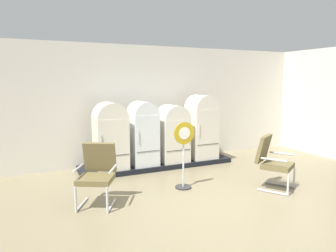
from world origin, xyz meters
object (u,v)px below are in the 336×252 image
at_px(refrigerator_0, 110,134).
at_px(refrigerator_3, 202,125).
at_px(refrigerator_1, 143,131).
at_px(sign_stand, 184,157).
at_px(refrigerator_2, 173,132).
at_px(armchair_right, 272,160).
at_px(armchair_left, 97,171).

bearing_deg(refrigerator_0, refrigerator_3, 0.04).
bearing_deg(refrigerator_1, sign_stand, -81.24).
bearing_deg(refrigerator_3, refrigerator_0, -179.96).
distance_m(refrigerator_2, refrigerator_3, 0.84).
distance_m(refrigerator_3, sign_stand, 2.13).
height_order(refrigerator_0, armchair_right, refrigerator_0).
xyz_separation_m(refrigerator_2, sign_stand, (-0.53, -1.61, -0.23)).
bearing_deg(sign_stand, refrigerator_3, 49.69).
distance_m(armchair_left, sign_stand, 1.71).
relative_size(refrigerator_3, armchair_right, 1.55).
height_order(refrigerator_0, refrigerator_2, refrigerator_0).
xyz_separation_m(refrigerator_1, refrigerator_3, (1.61, -0.01, 0.06)).
bearing_deg(armchair_left, refrigerator_1, 49.34).
relative_size(armchair_left, sign_stand, 0.80).
height_order(refrigerator_2, armchair_left, refrigerator_2).
bearing_deg(refrigerator_2, refrigerator_1, 179.58).
bearing_deg(sign_stand, armchair_left, -176.99).
distance_m(refrigerator_0, armchair_right, 3.51).
bearing_deg(refrigerator_2, refrigerator_0, -179.79).
bearing_deg(refrigerator_2, armchair_right, -66.29).
distance_m(refrigerator_0, refrigerator_3, 2.40).
bearing_deg(refrigerator_3, armchair_right, -85.10).
bearing_deg(armchair_right, refrigerator_3, 94.90).
distance_m(refrigerator_0, sign_stand, 1.93).
xyz_separation_m(refrigerator_0, armchair_left, (-0.67, -1.69, -0.33)).
relative_size(refrigerator_1, armchair_right, 1.43).
bearing_deg(armchair_right, sign_stand, 154.62).
bearing_deg(armchair_right, refrigerator_2, 113.71).
height_order(armchair_left, armchair_right, same).
relative_size(refrigerator_2, sign_stand, 1.06).
relative_size(refrigerator_1, sign_stand, 1.14).
xyz_separation_m(refrigerator_0, armchair_right, (2.60, -2.34, -0.33)).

